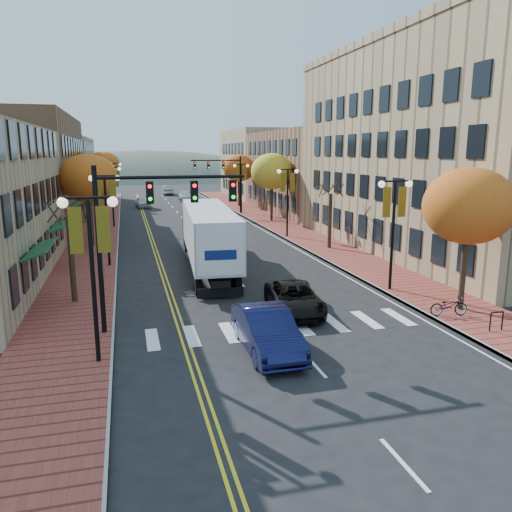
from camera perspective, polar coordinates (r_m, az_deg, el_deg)
ground at (r=20.18m, az=4.60°, el=-10.06°), size 200.00×200.00×0.00m
sidewalk_left at (r=50.77m, az=-17.62°, el=2.86°), size 4.00×85.00×0.15m
sidewalk_right at (r=52.95m, az=2.24°, el=3.76°), size 4.00×85.00×0.15m
building_left_mid at (r=54.75m, az=-26.28°, el=8.53°), size 12.00×24.00×11.00m
building_left_far at (r=79.43m, az=-22.73°, el=8.95°), size 12.00×26.00×9.50m
building_right_near at (r=41.79m, az=22.10°, el=10.97°), size 15.00×28.00×15.00m
building_right_mid at (r=64.64m, az=7.97°, el=9.50°), size 15.00×24.00×10.00m
building_right_far at (r=85.35m, az=2.23°, el=10.48°), size 15.00×20.00×11.00m
tree_left_a at (r=26.33m, az=-20.31°, el=-0.44°), size 0.28×0.28×4.20m
tree_left_b at (r=41.79m, az=-18.61°, el=8.40°), size 4.48×4.48×7.21m
tree_left_c at (r=57.77m, az=-17.59°, el=8.86°), size 4.16×4.16×6.69m
tree_left_d at (r=75.72m, az=-17.00°, el=9.89°), size 4.61×4.61×7.42m
tree_right_a at (r=25.01m, az=23.16°, el=5.25°), size 4.16×4.16×6.69m
tree_right_b at (r=39.14m, az=8.45°, el=3.98°), size 0.28×0.28×4.20m
tree_right_c at (r=53.90m, az=1.81°, el=9.64°), size 4.48×4.48×7.21m
tree_right_d at (r=69.39m, az=-1.99°, el=10.00°), size 4.35×4.35×7.00m
lamp_left_a at (r=17.98m, az=-18.35°, el=0.92°), size 1.96×0.36×6.05m
lamp_left_b at (r=33.83m, az=-16.78°, el=5.88°), size 1.96×0.36×6.05m
lamp_left_c at (r=51.77m, az=-16.17°, el=7.81°), size 1.96×0.36×6.05m
lamp_left_d at (r=69.74m, az=-15.86°, el=8.75°), size 1.96×0.36×6.05m
lamp_right_a at (r=27.56m, az=15.48°, el=4.70°), size 1.96×0.36×6.05m
lamp_right_b at (r=43.99m, az=3.64°, el=7.62°), size 1.96×0.36×6.05m
lamp_right_c at (r=61.31m, az=-1.70°, el=8.83°), size 1.96×0.36×6.05m
traffic_mast_near at (r=20.83m, az=-12.41°, el=4.42°), size 6.10×0.35×7.00m
traffic_mast_far at (r=60.85m, az=-3.58°, el=9.38°), size 6.10×0.34×7.00m
semi_truck at (r=32.87m, az=-5.64°, el=2.77°), size 3.75×16.33×4.05m
navy_sedan at (r=19.21m, az=1.27°, el=-8.52°), size 1.78×5.07×1.67m
black_suv at (r=23.83m, az=4.38°, el=-4.81°), size 2.96×5.29×1.40m
car_far_white at (r=70.04m, az=-12.77°, el=6.01°), size 2.21×4.58×1.51m
car_far_silver at (r=79.40m, az=-8.10°, el=6.81°), size 2.26×5.01×1.42m
car_far_oncoming at (r=90.66m, az=-10.02°, el=7.42°), size 1.89×4.93×1.60m
bicycle at (r=24.55m, az=21.17°, el=-5.33°), size 1.81×0.90×0.91m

